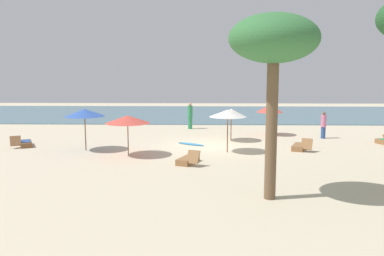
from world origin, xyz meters
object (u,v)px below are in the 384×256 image
umbrella_3 (128,119)px  umbrella_4 (270,109)px  umbrella_0 (231,113)px  umbrella_1 (228,113)px  palm_2 (274,43)px  surfboard (191,144)px  umbrella_2 (85,113)px  person_1 (190,116)px  lounger_1 (25,143)px  lounger_2 (188,160)px  lounger_0 (300,147)px  person_0 (323,125)px

umbrella_3 → umbrella_4: size_ratio=1.12×
umbrella_0 → umbrella_4: bearing=39.9°
umbrella_1 → palm_2: bearing=-83.0°
surfboard → umbrella_2: bearing=-161.8°
umbrella_4 → palm_2: palm_2 is taller
umbrella_1 → person_1: umbrella_1 is taller
umbrella_0 → umbrella_3: umbrella_3 is taller
umbrella_1 → lounger_1: bearing=172.9°
umbrella_1 → surfboard: umbrella_1 is taller
umbrella_2 → lounger_1: umbrella_2 is taller
umbrella_1 → surfboard: bearing=132.1°
surfboard → person_1: bearing=92.1°
lounger_1 → lounger_2: 10.35m
umbrella_1 → palm_2: palm_2 is taller
umbrella_3 → lounger_0: (9.10, 1.73, -1.69)m
umbrella_2 → surfboard: size_ratio=1.29×
umbrella_4 → surfboard: (-5.13, -3.61, -1.75)m
person_0 → lounger_0: bearing=-121.5°
lounger_0 → person_1: 10.09m
umbrella_2 → umbrella_3: (2.55, -1.32, -0.19)m
lounger_1 → umbrella_1: bearing=-7.1°
umbrella_3 → person_0: (11.46, 5.58, -1.00)m
umbrella_0 → lounger_2: size_ratio=1.13×
umbrella_0 → person_1: 5.80m
umbrella_4 → umbrella_2: bearing=-153.1°
lounger_0 → palm_2: (-3.02, -8.69, 5.05)m
umbrella_3 → lounger_0: size_ratio=1.28×
umbrella_0 → surfboard: 3.25m
lounger_1 → surfboard: (9.47, 0.79, -0.14)m
lounger_1 → person_0: (17.83, 3.19, 0.68)m
umbrella_3 → lounger_0: umbrella_3 is taller
umbrella_3 → palm_2: palm_2 is taller
umbrella_2 → palm_2: 12.37m
umbrella_0 → umbrella_1: (-0.43, -3.56, 0.35)m
person_1 → umbrella_1: bearing=-75.5°
lounger_2 → person_1: bearing=91.3°
umbrella_2 → umbrella_3: 2.88m
umbrella_2 → person_1: (5.42, 8.31, -1.08)m
umbrella_1 → umbrella_2: 7.67m
lounger_2 → surfboard: bearing=90.3°
lounger_1 → palm_2: (12.44, -9.35, 5.04)m
lounger_1 → lounger_2: (9.49, -4.12, -0.00)m
lounger_1 → person_0: size_ratio=1.05×
lounger_0 → palm_2: 10.50m
umbrella_3 → lounger_1: 7.00m
umbrella_1 → person_0: umbrella_1 is taller
umbrella_2 → lounger_0: (11.65, 0.42, -1.88)m
umbrella_0 → umbrella_1: 3.61m
umbrella_0 → surfboard: size_ratio=1.13×
umbrella_2 → lounger_1: size_ratio=1.26×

